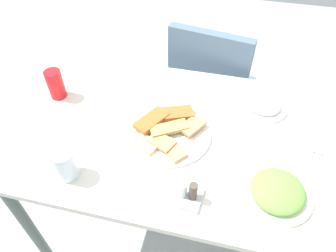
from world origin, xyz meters
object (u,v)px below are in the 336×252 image
(salad_plate_rice, at_px, (262,104))
(fork, at_px, (297,150))
(dining_table, at_px, (167,145))
(dining_chair, at_px, (210,88))
(drinking_glass, at_px, (65,164))
(paper_napkin, at_px, (297,147))
(pide_platter, at_px, (168,132))
(spoon, at_px, (297,142))
(salad_plate_greens, at_px, (277,191))
(condiment_caddy, at_px, (188,194))
(soda_can, at_px, (56,84))

(salad_plate_rice, relative_size, fork, 1.17)
(dining_table, relative_size, fork, 6.73)
(dining_chair, relative_size, drinking_glass, 8.24)
(paper_napkin, xyz_separation_m, fork, (0.00, -0.02, 0.00))
(pide_platter, bearing_deg, paper_napkin, 5.94)
(pide_platter, height_order, spoon, pide_platter)
(paper_napkin, height_order, spoon, spoon)
(drinking_glass, xyz_separation_m, spoon, (0.73, 0.31, -0.05))
(salad_plate_greens, distance_m, fork, 0.21)
(dining_chair, xyz_separation_m, salad_plate_rice, (0.23, -0.38, 0.27))
(condiment_caddy, bearing_deg, paper_napkin, 40.68)
(salad_plate_greens, relative_size, fork, 1.28)
(dining_chair, distance_m, salad_plate_greens, 0.88)
(paper_napkin, bearing_deg, condiment_caddy, -139.32)
(soda_can, bearing_deg, spoon, -2.60)
(dining_chair, height_order, fork, dining_chair)
(fork, bearing_deg, drinking_glass, -137.19)
(soda_can, height_order, spoon, soda_can)
(soda_can, bearing_deg, pide_platter, -12.47)
(salad_plate_rice, relative_size, spoon, 1.13)
(paper_napkin, distance_m, condiment_caddy, 0.45)
(salad_plate_greens, distance_m, drinking_glass, 0.67)
(pide_platter, height_order, drinking_glass, drinking_glass)
(paper_napkin, bearing_deg, pide_platter, -174.06)
(dining_chair, xyz_separation_m, condiment_caddy, (0.02, -0.86, 0.27))
(dining_chair, xyz_separation_m, pide_platter, (-0.10, -0.62, 0.26))
(salad_plate_rice, bearing_deg, spoon, -52.43)
(soda_can, xyz_separation_m, spoon, (0.95, -0.04, -0.06))
(dining_table, relative_size, paper_napkin, 10.44)
(dining_chair, height_order, condiment_caddy, dining_chair)
(salad_plate_greens, xyz_separation_m, drinking_glass, (-0.66, -0.08, 0.04))
(dining_table, distance_m, salad_plate_greens, 0.45)
(soda_can, distance_m, paper_napkin, 0.95)
(fork, bearing_deg, pide_platter, -154.10)
(dining_chair, distance_m, drinking_glass, 0.99)
(dining_table, distance_m, dining_chair, 0.62)
(salad_plate_rice, distance_m, fork, 0.24)
(pide_platter, relative_size, fork, 1.79)
(fork, bearing_deg, salad_plate_rice, 144.54)
(dining_chair, height_order, salad_plate_rice, dining_chair)
(paper_napkin, bearing_deg, salad_plate_rice, 124.79)
(drinking_glass, distance_m, condiment_caddy, 0.40)
(drinking_glass, xyz_separation_m, fork, (0.73, 0.28, -0.05))
(paper_napkin, bearing_deg, spoon, 90.00)
(pide_platter, distance_m, drinking_glass, 0.37)
(salad_plate_rice, bearing_deg, drinking_glass, -141.56)
(drinking_glass, bearing_deg, spoon, 23.04)
(dining_table, height_order, pide_platter, pide_platter)
(dining_chair, distance_m, condiment_caddy, 0.90)
(dining_chair, bearing_deg, pide_platter, -98.79)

